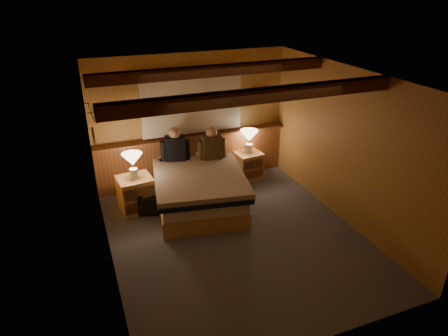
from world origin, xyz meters
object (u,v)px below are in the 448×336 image
nightstand_left (136,194)px  person_left (175,147)px  lamp_right (249,137)px  lamp_left (132,161)px  bed (199,189)px  nightstand_right (248,165)px  duffel_bag (142,203)px  person_right (212,146)px

nightstand_left → person_left: (0.81, 0.39, 0.58)m
lamp_right → lamp_left: bearing=-168.8°
bed → nightstand_right: bed is taller
bed → lamp_right: bearing=40.1°
nightstand_right → lamp_right: size_ratio=1.17×
nightstand_right → duffel_bag: nightstand_right is taller
lamp_right → person_right: size_ratio=0.73×
lamp_left → lamp_right: size_ratio=0.96×
lamp_left → lamp_right: lamp_left is taller
duffel_bag → lamp_right: bearing=31.7°
lamp_left → person_left: (0.81, 0.39, -0.02)m
person_right → duffel_bag: (-1.35, -0.32, -0.70)m
bed → nightstand_left: (-1.01, 0.27, -0.03)m
nightstand_left → duffel_bag: nightstand_left is taller
lamp_left → person_right: person_right is taller
bed → person_left: (-0.21, 0.66, 0.55)m
bed → person_right: person_right is taller
nightstand_left → lamp_right: bearing=5.7°
nightstand_left → person_right: 1.55m
person_left → person_right: person_left is taller
person_left → duffel_bag: (-0.74, -0.49, -0.71)m
person_left → duffel_bag: bearing=-133.5°
lamp_left → lamp_right: 2.29m
lamp_right → person_left: size_ratio=0.71×
nightstand_left → nightstand_right: 2.28m
nightstand_right → person_right: 1.04m
nightstand_right → person_right: bearing=-170.8°
lamp_left → bed: bearing=-15.0°
duffel_bag → bed: bearing=7.6°
bed → nightstand_left: 1.05m
nightstand_left → duffel_bag: 0.18m
person_left → duffel_bag: 1.13m
bed → lamp_right: lamp_right is taller
bed → lamp_left: lamp_left is taller
bed → person_right: bearing=59.9°
person_right → duffel_bag: size_ratio=1.01×
person_right → nightstand_left: bearing=-165.8°
bed → lamp_right: 1.52m
nightstand_right → lamp_right: 0.57m
lamp_left → nightstand_right: bearing=10.8°
bed → person_right: size_ratio=3.35×
lamp_right → duffel_bag: bearing=-165.8°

